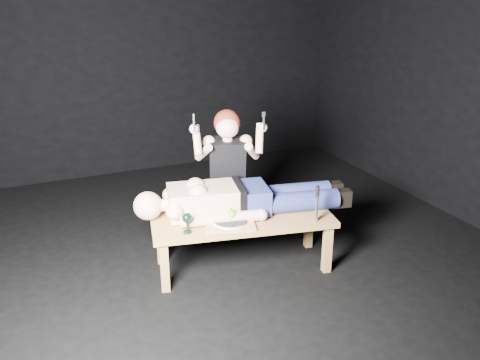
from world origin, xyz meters
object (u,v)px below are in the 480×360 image
Objects in this scene: serving_tray at (230,224)px; table at (242,242)px; goblet at (187,223)px; carving_knife at (317,204)px; kneeling_woman at (227,173)px; lying_man at (245,194)px.

table is at bearing 31.54° from serving_tray.
carving_knife reaches higher than goblet.
goblet is 1.01m from carving_knife.
carving_knife is at bearing -17.47° from serving_tray.
table is 0.58m from goblet.
goblet is at bearing -114.06° from kneeling_woman.
goblet reaches higher than table.
table is 0.39m from lying_man.
goblet is (-0.55, -0.19, -0.07)m from lying_man.
goblet is (-0.48, -0.08, 0.30)m from table.
kneeling_woman reaches higher than lying_man.
kneeling_woman reaches higher than serving_tray.
serving_tray is at bearing -1.97° from goblet.
kneeling_woman is (0.09, 0.54, 0.40)m from table.
lying_man is at bearing 148.06° from carving_knife.
carving_knife is (0.50, -0.29, 0.37)m from table.
kneeling_woman is at bearing 47.08° from goblet.
lying_man is 0.59m from goblet.
goblet is at bearing -159.60° from table.
kneeling_woman is 8.00× the size of goblet.
goblet is at bearing 178.03° from serving_tray.
table is 4.89× the size of carving_knife.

